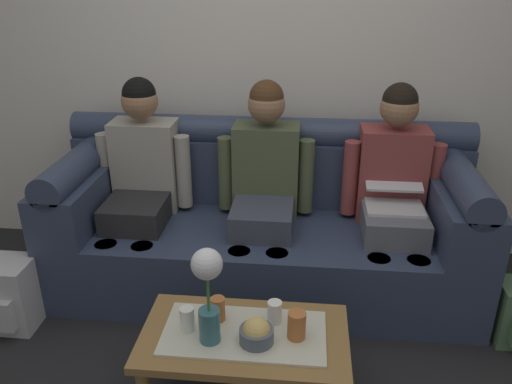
{
  "coord_description": "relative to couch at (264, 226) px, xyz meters",
  "views": [
    {
      "loc": [
        0.23,
        -1.56,
        1.81
      ],
      "look_at": [
        -0.02,
        0.89,
        0.71
      ],
      "focal_mm": 36.39,
      "sensor_mm": 36.0,
      "label": 1
    }
  ],
  "objects": [
    {
      "name": "couch",
      "position": [
        0.0,
        0.0,
        0.0
      ],
      "size": [
        2.41,
        0.88,
        0.96
      ],
      "color": "#2D3851",
      "rests_on": "ground_plane"
    },
    {
      "name": "cup_near_right",
      "position": [
        -0.12,
        -0.91,
        0.07
      ],
      "size": [
        0.06,
        0.06,
        0.11
      ],
      "primitive_type": "cylinder",
      "color": "#B26633",
      "rests_on": "coffee_table"
    },
    {
      "name": "cup_far_left",
      "position": [
        0.12,
        -0.9,
        0.06
      ],
      "size": [
        0.06,
        0.06,
        0.1
      ],
      "primitive_type": "cylinder",
      "color": "white",
      "rests_on": "coffee_table"
    },
    {
      "name": "snack_bowl",
      "position": [
        0.06,
        -1.04,
        0.06
      ],
      "size": [
        0.14,
        0.14,
        0.12
      ],
      "color": "#4C5666",
      "rests_on": "coffee_table"
    },
    {
      "name": "backpack_left",
      "position": [
        -1.34,
        -0.58,
        -0.18
      ],
      "size": [
        0.33,
        0.28,
        0.39
      ],
      "color": "#B7B7BC",
      "rests_on": "ground_plane"
    },
    {
      "name": "cup_far_center",
      "position": [
        -0.24,
        -0.99,
        0.07
      ],
      "size": [
        0.06,
        0.06,
        0.11
      ],
      "primitive_type": "cylinder",
      "color": "white",
      "rests_on": "coffee_table"
    },
    {
      "name": "person_left",
      "position": [
        -0.72,
        -0.0,
        0.29
      ],
      "size": [
        0.56,
        0.67,
        1.22
      ],
      "color": "#232326",
      "rests_on": "ground_plane"
    },
    {
      "name": "person_right",
      "position": [
        0.72,
        -0.0,
        0.29
      ],
      "size": [
        0.56,
        0.67,
        1.22
      ],
      "color": "#595B66",
      "rests_on": "ground_plane"
    },
    {
      "name": "coffee_table",
      "position": [
        0.0,
        -0.99,
        -0.05
      ],
      "size": [
        0.88,
        0.5,
        0.38
      ],
      "color": "olive",
      "rests_on": "ground_plane"
    },
    {
      "name": "flower_vase",
      "position": [
        -0.13,
        -1.05,
        0.27
      ],
      "size": [
        0.13,
        0.13,
        0.43
      ],
      "color": "#336672",
      "rests_on": "coffee_table"
    },
    {
      "name": "back_wall_patterned",
      "position": [
        0.0,
        0.53,
        1.08
      ],
      "size": [
        6.0,
        0.12,
        2.9
      ],
      "primitive_type": "cube",
      "color": "silver",
      "rests_on": "ground_plane"
    },
    {
      "name": "cup_near_left",
      "position": [
        0.22,
        -1.0,
        0.07
      ],
      "size": [
        0.08,
        0.08,
        0.12
      ],
      "primitive_type": "cylinder",
      "color": "#B26633",
      "rests_on": "coffee_table"
    },
    {
      "name": "person_middle",
      "position": [
        0.0,
        -0.0,
        0.29
      ],
      "size": [
        0.56,
        0.67,
        1.22
      ],
      "color": "#383D4C",
      "rests_on": "ground_plane"
    }
  ]
}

